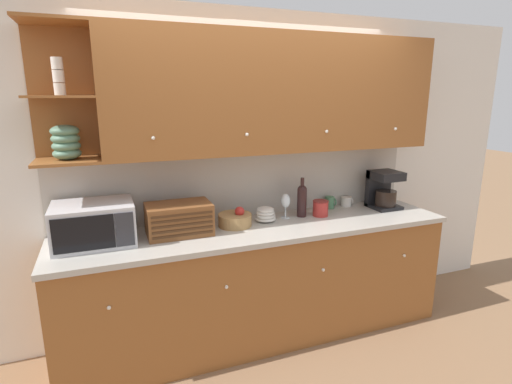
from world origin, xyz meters
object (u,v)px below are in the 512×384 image
object	(u,v)px
coffee_maker	(383,189)
mug_blue_second	(347,201)
bowl_stack_on_counter	(265,215)
wine_bottle	(302,199)
microwave	(94,224)
wine_glass	(286,202)
mug	(330,202)
fruit_basket	(235,219)
storage_canister	(321,208)
bread_box	(179,219)

from	to	relation	value
coffee_maker	mug_blue_second	bearing A→B (deg)	150.69
bowl_stack_on_counter	wine_bottle	xyz separation A→B (m)	(0.33, 0.01, 0.09)
microwave	wine_glass	distance (m)	1.47
mug	coffee_maker	world-z (taller)	coffee_maker
fruit_basket	wine_glass	world-z (taller)	wine_glass
microwave	storage_canister	xyz separation A→B (m)	(1.78, 0.01, -0.08)
wine_glass	storage_canister	distance (m)	0.32
bread_box	bowl_stack_on_counter	xyz separation A→B (m)	(0.71, 0.06, -0.06)
microwave	wine_glass	xyz separation A→B (m)	(1.47, 0.06, -0.00)
mug_blue_second	coffee_maker	world-z (taller)	coffee_maker
fruit_basket	mug_blue_second	bearing A→B (deg)	8.85
microwave	storage_canister	distance (m)	1.78
wine_bottle	mug_blue_second	world-z (taller)	wine_bottle
fruit_basket	mug	distance (m)	0.97
fruit_basket	storage_canister	xyz separation A→B (m)	(0.76, -0.00, 0.01)
microwave	coffee_maker	distance (m)	2.44
bowl_stack_on_counter	mug	world-z (taller)	bowl_stack_on_counter
microwave	fruit_basket	distance (m)	1.02
microwave	bowl_stack_on_counter	world-z (taller)	microwave
storage_canister	mug	world-z (taller)	storage_canister
fruit_basket	mug	xyz separation A→B (m)	(0.96, 0.17, 0.00)
wine_bottle	mug_blue_second	bearing A→B (deg)	14.50
microwave	bread_box	bearing A→B (deg)	-1.65
wine_bottle	mug_blue_second	xyz separation A→B (m)	(0.54, 0.14, -0.11)
wine_glass	mug_blue_second	size ratio (longest dim) A/B	1.95
microwave	wine_glass	size ratio (longest dim) A/B	2.53
storage_canister	mug	bearing A→B (deg)	41.31
mug_blue_second	bowl_stack_on_counter	bearing A→B (deg)	-170.25
storage_canister	microwave	bearing A→B (deg)	-179.76
storage_canister	mug	xyz separation A→B (m)	(0.20, 0.18, -0.01)
mug_blue_second	wine_bottle	bearing A→B (deg)	-165.50
storage_canister	coffee_maker	world-z (taller)	coffee_maker
mug	mug_blue_second	bearing A→B (deg)	1.89
bread_box	wine_bottle	size ratio (longest dim) A/B	1.40
bowl_stack_on_counter	mug	xyz separation A→B (m)	(0.69, 0.14, -0.00)
wine_bottle	coffee_maker	size ratio (longest dim) A/B	0.98
coffee_maker	bread_box	bearing A→B (deg)	-178.44
bowl_stack_on_counter	mug_blue_second	xyz separation A→B (m)	(0.87, 0.15, -0.01)
fruit_basket	wine_bottle	world-z (taller)	wine_bottle
wine_glass	coffee_maker	world-z (taller)	coffee_maker
microwave	fruit_basket	bearing A→B (deg)	0.69
wine_glass	mug	xyz separation A→B (m)	(0.50, 0.13, -0.09)
microwave	bowl_stack_on_counter	distance (m)	1.29
wine_glass	microwave	bearing A→B (deg)	-177.75
storage_canister	bread_box	bearing A→B (deg)	-178.85
bowl_stack_on_counter	mug	size ratio (longest dim) A/B	1.64
fruit_basket	bowl_stack_on_counter	size ratio (longest dim) A/B	1.50
mug	bowl_stack_on_counter	bearing A→B (deg)	-168.25
fruit_basket	mug	world-z (taller)	fruit_basket
bowl_stack_on_counter	mug_blue_second	world-z (taller)	bowl_stack_on_counter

